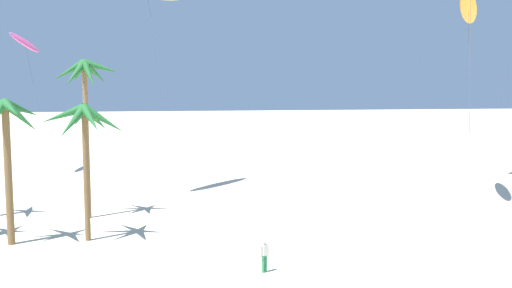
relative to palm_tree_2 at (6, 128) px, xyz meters
name	(u,v)px	position (x,y,z in m)	size (l,w,h in m)	color
palm_tree_2	(6,128)	(0.00, 0.00, 0.00)	(4.11, 4.08, 8.41)	brown
palm_tree_3	(85,86)	(3.48, 6.18, 2.18)	(4.56, 3.88, 10.72)	olive
palm_tree_4	(84,127)	(4.25, 0.36, 0.01)	(5.00, 4.75, 8.07)	brown
flying_kite_1	(468,8)	(30.86, 8.43, 7.75)	(4.83, 8.50, 15.71)	orange
flying_kite_4	(25,43)	(-4.92, 25.27, 5.80)	(4.52, 7.53, 13.84)	#EA5193
person_foreground_walker	(265,255)	(13.86, -6.62, -5.81)	(0.45, 0.33, 1.64)	#338E56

